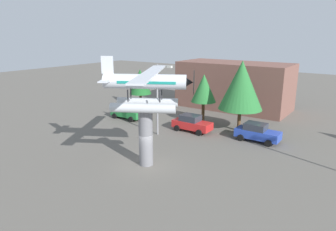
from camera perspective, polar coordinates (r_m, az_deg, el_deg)
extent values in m
plane|color=#605B54|center=(24.78, -4.07, -9.07)|extent=(140.00, 140.00, 0.00)
cylinder|color=slate|center=(23.94, -4.17, -4.14)|extent=(1.10, 1.10, 4.52)
cylinder|color=silver|center=(22.26, -4.75, 1.37)|extent=(4.53, 2.95, 0.70)
cylinder|color=#333338|center=(22.38, -1.53, 3.59)|extent=(0.14, 0.14, 0.90)
cylinder|color=#333338|center=(22.82, -7.52, 3.69)|extent=(0.14, 0.14, 0.90)
cylinder|color=silver|center=(24.17, -3.86, 2.49)|extent=(4.53, 2.95, 0.70)
cylinder|color=#333338|center=(23.35, -1.20, 4.08)|extent=(0.14, 0.14, 0.90)
cylinder|color=#333338|center=(23.77, -6.96, 4.17)|extent=(0.14, 0.14, 0.90)
cylinder|color=silver|center=(22.88, -4.38, 6.35)|extent=(5.95, 3.98, 1.10)
cube|color=teal|center=(22.84, -3.88, 6.34)|extent=(4.35, 3.11, 0.20)
cone|color=#262628|center=(22.51, 3.83, 6.22)|extent=(1.04, 1.11, 0.88)
cylinder|color=black|center=(22.50, 4.86, 6.19)|extent=(0.91, 1.59, 1.80)
cube|color=silver|center=(22.72, -3.41, 7.86)|extent=(6.02, 9.62, 0.12)
cube|color=silver|center=(23.53, -11.15, 6.60)|extent=(1.97, 2.79, 0.10)
cube|color=silver|center=(23.40, -11.28, 9.26)|extent=(0.84, 0.54, 1.30)
cube|color=#237A38|center=(37.66, -7.57, 0.49)|extent=(4.20, 1.70, 0.80)
cube|color=#2D333D|center=(37.66, -7.88, 1.61)|extent=(2.00, 1.56, 0.64)
cylinder|color=black|center=(36.24, -6.94, -0.72)|extent=(0.64, 0.22, 0.64)
cylinder|color=black|center=(37.54, -5.10, -0.12)|extent=(0.64, 0.22, 0.64)
cylinder|color=black|center=(38.06, -9.96, -0.08)|extent=(0.64, 0.22, 0.64)
cylinder|color=black|center=(39.29, -8.10, 0.48)|extent=(0.64, 0.22, 0.64)
cube|color=red|center=(32.62, 4.54, -1.72)|extent=(4.20, 1.70, 0.80)
cube|color=#2D333D|center=(32.54, 4.19, -0.43)|extent=(2.00, 1.56, 0.64)
cylinder|color=black|center=(31.35, 5.80, -3.22)|extent=(0.64, 0.22, 0.64)
cylinder|color=black|center=(32.86, 7.35, -2.40)|extent=(0.64, 0.22, 0.64)
cylinder|color=black|center=(32.69, 1.68, -2.37)|extent=(0.64, 0.22, 0.64)
cylinder|color=black|center=(34.14, 3.36, -1.63)|extent=(0.64, 0.22, 0.64)
cube|color=#2847B7|center=(30.79, 16.39, -3.34)|extent=(4.20, 1.70, 0.80)
cube|color=#2D333D|center=(30.65, 16.05, -1.98)|extent=(2.00, 1.56, 0.64)
cylinder|color=black|center=(29.73, 18.21, -4.96)|extent=(0.64, 0.22, 0.64)
cylinder|color=black|center=(31.37, 19.21, -4.00)|extent=(0.64, 0.22, 0.64)
cylinder|color=black|center=(30.54, 13.39, -4.07)|extent=(0.64, 0.22, 0.64)
cylinder|color=black|center=(32.14, 14.61, -3.18)|extent=(0.64, 0.22, 0.64)
cylinder|color=gray|center=(30.80, -2.00, 2.85)|extent=(0.18, 0.18, 7.21)
cylinder|color=gray|center=(29.78, -0.82, 9.27)|extent=(1.60, 0.12, 0.12)
cube|color=silver|center=(29.38, 0.30, 9.09)|extent=(0.50, 0.28, 0.20)
cube|color=brown|center=(43.36, 12.20, 5.51)|extent=(14.97, 6.92, 6.32)
cylinder|color=brown|center=(44.36, -5.13, 2.99)|extent=(0.36, 0.36, 1.75)
cone|color=#1E6028|center=(43.89, -5.21, 6.34)|extent=(3.15, 3.15, 3.50)
cylinder|color=brown|center=(35.93, 6.56, 0.66)|extent=(0.36, 0.36, 2.47)
cone|color=#287033|center=(35.34, 6.70, 5.10)|extent=(2.87, 2.87, 3.19)
cylinder|color=brown|center=(33.40, 13.13, -0.80)|extent=(0.36, 0.36, 2.42)
cone|color=#287033|center=(32.60, 13.52, 5.54)|extent=(4.56, 4.56, 5.07)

